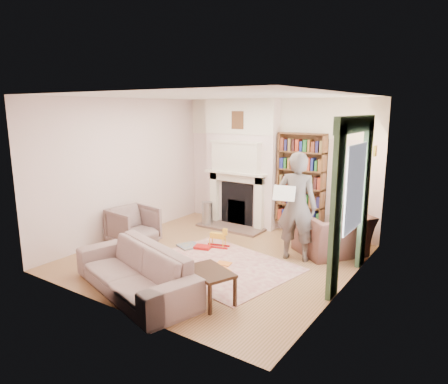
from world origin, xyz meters
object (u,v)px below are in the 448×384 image
Objects in this scene: bookcase at (301,179)px; paraffin_heater at (207,214)px; armchair_reading at (332,234)px; sofa at (135,271)px; rocking_horse at (217,238)px; man_reading at (297,207)px; armchair_left at (133,226)px; coffee_table at (210,286)px.

bookcase reaches higher than paraffin_heater.
armchair_reading reaches higher than paraffin_heater.
bookcase reaches higher than sofa.
armchair_reading is at bearing -38.72° from bookcase.
bookcase is at bearing 45.43° from rocking_horse.
sofa is 1.19× the size of man_reading.
sofa is at bearing 5.17° from armchair_reading.
sofa is at bearing -126.33° from armchair_left.
man_reading is 2.71× the size of coffee_table.
coffee_table is 1.59× the size of rocking_horse.
armchair_left is 1.15× the size of coffee_table.
bookcase is 0.82× the size of sofa.
sofa is at bearing 49.91° from man_reading.
sofa reaches higher than rocking_horse.
bookcase is at bearing -80.52° from man_reading.
sofa is 1.12m from coffee_table.
man_reading reaches higher than rocking_horse.
sofa reaches higher than paraffin_heater.
man_reading is 2.25m from coffee_table.
rocking_horse is (-1.15, 1.82, -0.03)m from coffee_table.
bookcase is 4.20× the size of rocking_horse.
coffee_table is at bearing 19.86° from armchair_reading.
armchair_left is 1.65m from rocking_horse.
armchair_reading reaches higher than armchair_left.
bookcase is 1.48m from armchair_reading.
bookcase is 1.59× the size of armchair_reading.
man_reading is at bearing -1.27° from armchair_reading.
armchair_reading is 2.93m from paraffin_heater.
paraffin_heater is (-1.11, 3.25, -0.05)m from sofa.
rocking_horse is at bearing -119.10° from bookcase.
armchair_reading is at bearing -57.33° from armchair_left.
man_reading is (1.36, 2.49, 0.62)m from sofa.
coffee_table is at bearing -86.49° from bookcase.
armchair_reading is 0.52× the size of sofa.
armchair_reading is at bearing 9.55° from rocking_horse.
armchair_reading reaches higher than coffee_table.
coffee_table is at bearing -73.22° from rocking_horse.
bookcase is at bearing 94.44° from sofa.
sofa is at bearing -102.20° from bookcase.
bookcase is 4.05m from sofa.
armchair_reading is 2.82m from coffee_table.
man_reading is 1.67m from rocking_horse.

